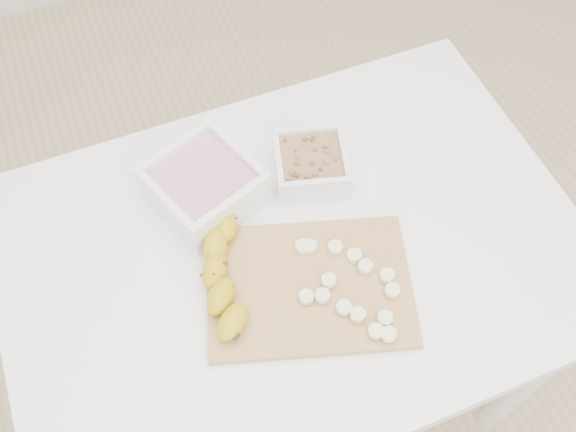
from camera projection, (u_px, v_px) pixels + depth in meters
name	position (u px, v px, depth m)	size (l,w,h in m)	color
ground	(292.00, 380.00, 1.74)	(3.50, 3.50, 0.00)	#C6AD89
table	(294.00, 273.00, 1.19)	(1.00, 0.70, 0.75)	white
bowl_yogurt	(204.00, 185.00, 1.13)	(0.22, 0.22, 0.08)	white
bowl_granola	(311.00, 164.00, 1.16)	(0.16, 0.16, 0.06)	white
cutting_board	(309.00, 286.00, 1.06)	(0.34, 0.24, 0.01)	#B0874C
banana	(224.00, 274.00, 1.04)	(0.06, 0.24, 0.04)	#B6980F
banana_slices	(350.00, 286.00, 1.04)	(0.16, 0.22, 0.02)	#F6ECB9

